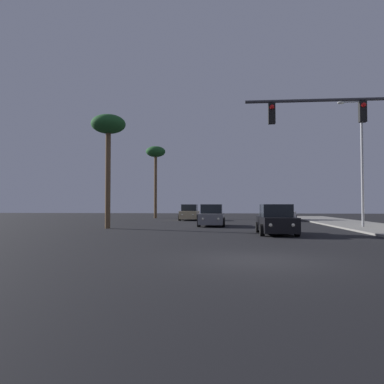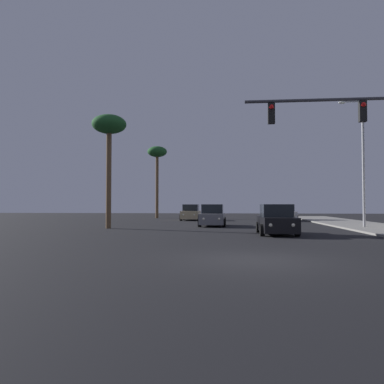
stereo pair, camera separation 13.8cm
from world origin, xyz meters
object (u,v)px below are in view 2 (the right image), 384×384
Objects in this scene: car_silver at (285,213)px; street_lamp at (361,156)px; palm_tree_near at (109,130)px; palm_tree_far at (157,156)px; car_tan at (191,213)px; traffic_light_mast at (374,132)px; car_grey at (213,216)px; car_black at (276,221)px.

street_lamp is (3.52, -11.97, 4.36)m from car_silver.
palm_tree_near is 0.90× the size of palm_tree_far.
palm_tree_near is (-4.33, -14.39, 6.14)m from car_tan.
car_silver is 22.96m from traffic_light_mast.
car_grey is 1.00× the size of car_black.
palm_tree_far is at bearing 134.94° from street_lamp.
palm_tree_near is at bearing 45.36° from car_silver.
car_black is 27.55m from palm_tree_far.
car_black is (3.90, -7.76, 0.00)m from car_grey.
palm_tree_near is at bearing -21.92° from car_black.
car_black is 0.48× the size of street_lamp.
palm_tree_near reaches higher than traffic_light_mast.
car_grey is at bearing 56.27° from car_silver.
car_grey is 0.54× the size of palm_tree_near.
car_tan is at bearing -71.69° from car_black.
car_grey is 11.56m from street_lamp.
car_tan is 0.54× the size of palm_tree_near.
car_tan is 18.80m from street_lamp.
car_grey is 1.00× the size of car_silver.
car_grey is 0.48× the size of street_lamp.
car_black is at bearing 127.13° from traffic_light_mast.
traffic_light_mast is 0.98× the size of palm_tree_near.
car_black is 7.10m from traffic_light_mast.
car_tan is 1.00× the size of car_silver.
car_black is 0.54× the size of palm_tree_near.
street_lamp is 1.02× the size of palm_tree_far.
street_lamp is at bearing 171.19° from car_grey.
traffic_light_mast is (0.40, -22.61, 3.99)m from car_silver.
palm_tree_far reaches higher than car_black.
car_tan is 0.48× the size of street_lamp.
palm_tree_near is at bearing 28.22° from car_grey.
traffic_light_mast is at bearing -62.50° from palm_tree_far.
street_lamp reaches higher than car_silver.
car_silver is at bearing 106.39° from street_lamp.
street_lamp reaches higher than palm_tree_near.
car_grey is 8.68m from car_black.
palm_tree_far reaches higher than palm_tree_near.
car_silver and car_black have the same top height.
palm_tree_far reaches higher than car_silver.
palm_tree_near is 20.02m from palm_tree_far.
street_lamp is (6.66, 5.96, 4.36)m from car_black.
car_silver is at bearing 177.12° from car_tan.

